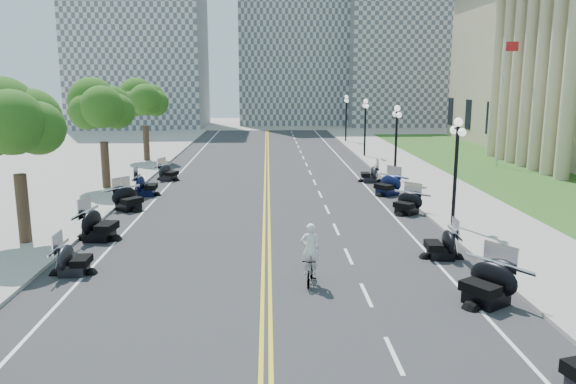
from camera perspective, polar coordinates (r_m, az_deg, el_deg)
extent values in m
plane|color=gray|center=(21.91, -2.20, -6.65)|extent=(160.00, 160.00, 0.00)
cube|color=#333335|center=(31.57, -2.18, -1.01)|extent=(16.00, 90.00, 0.01)
cube|color=yellow|center=(31.57, -2.40, -1.00)|extent=(0.12, 90.00, 0.00)
cube|color=yellow|center=(31.57, -1.96, -1.00)|extent=(0.12, 90.00, 0.00)
cube|color=white|center=(32.20, 9.29, -0.90)|extent=(0.12, 90.00, 0.00)
cube|color=white|center=(32.23, -13.64, -1.06)|extent=(0.12, 90.00, 0.00)
cube|color=white|center=(14.84, 10.71, -15.97)|extent=(0.12, 2.00, 0.00)
cube|color=white|center=(18.41, 7.95, -10.30)|extent=(0.12, 2.00, 0.00)
cube|color=white|center=(22.13, 6.16, -6.49)|extent=(0.12, 2.00, 0.00)
cube|color=white|center=(25.93, 4.91, -3.79)|extent=(0.12, 2.00, 0.00)
cube|color=white|center=(29.78, 3.99, -1.77)|extent=(0.12, 2.00, 0.00)
cube|color=white|center=(33.67, 3.28, -0.22)|extent=(0.12, 2.00, 0.00)
cube|color=white|center=(37.58, 2.71, 1.00)|extent=(0.12, 2.00, 0.00)
cube|color=white|center=(41.51, 2.26, 2.00)|extent=(0.12, 2.00, 0.00)
cube|color=white|center=(45.45, 1.88, 2.82)|extent=(0.12, 2.00, 0.00)
cube|color=white|center=(49.40, 1.56, 3.52)|extent=(0.12, 2.00, 0.00)
cube|color=white|center=(53.36, 1.29, 4.10)|extent=(0.12, 2.00, 0.00)
cube|color=white|center=(57.32, 1.05, 4.61)|extent=(0.12, 2.00, 0.00)
cube|color=white|center=(61.29, 0.85, 5.05)|extent=(0.12, 2.00, 0.00)
cube|color=white|center=(65.26, 0.67, 5.44)|extent=(0.12, 2.00, 0.00)
cube|color=white|center=(69.24, 0.51, 5.79)|extent=(0.12, 2.00, 0.00)
cube|color=white|center=(73.22, 0.37, 6.09)|extent=(0.12, 2.00, 0.00)
cube|color=#9E9991|center=(33.23, 16.24, -0.71)|extent=(5.00, 90.00, 0.15)
cube|color=#9E9991|center=(33.28, -20.57, -0.97)|extent=(5.00, 90.00, 0.15)
cube|color=#356023|center=(43.09, 21.80, 1.59)|extent=(9.00, 60.00, 0.10)
cube|color=gray|center=(85.01, -14.89, 15.22)|extent=(18.00, 14.00, 26.00)
cube|color=gray|center=(89.30, 0.46, 16.68)|extent=(16.00, 12.00, 30.00)
cube|color=gray|center=(88.69, 12.60, 13.86)|extent=(20.00, 14.00, 22.00)
imported|color=#A51414|center=(19.01, 2.25, -7.97)|extent=(0.72, 1.67, 0.97)
imported|color=white|center=(18.60, 2.28, -3.98)|extent=(0.65, 0.42, 1.77)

